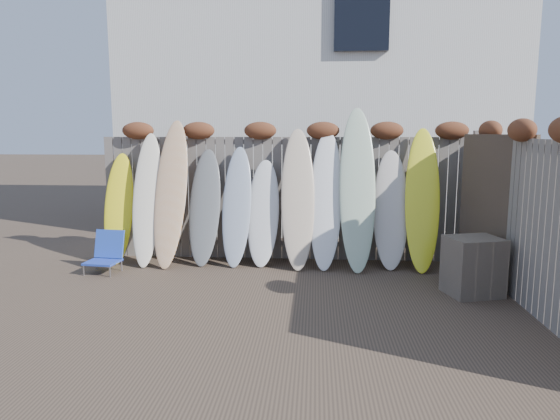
# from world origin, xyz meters

# --- Properties ---
(ground) EXTENTS (80.00, 80.00, 0.00)m
(ground) POSITION_xyz_m (0.00, 0.00, 0.00)
(ground) COLOR #493A2D
(back_fence) EXTENTS (6.05, 0.28, 2.24)m
(back_fence) POSITION_xyz_m (0.06, 2.39, 1.18)
(back_fence) COLOR slate
(back_fence) RESTS_ON ground
(right_fence) EXTENTS (0.28, 4.40, 2.24)m
(right_fence) POSITION_xyz_m (2.99, 0.25, 1.14)
(right_fence) COLOR slate
(right_fence) RESTS_ON ground
(house) EXTENTS (8.50, 5.50, 6.33)m
(house) POSITION_xyz_m (0.50, 6.50, 3.20)
(house) COLOR silver
(house) RESTS_ON ground
(beach_chair) EXTENTS (0.51, 0.53, 0.61)m
(beach_chair) POSITION_xyz_m (-2.64, 1.43, 0.28)
(beach_chair) COLOR #2440B5
(beach_chair) RESTS_ON ground
(wooden_crate) EXTENTS (0.76, 0.69, 0.75)m
(wooden_crate) POSITION_xyz_m (2.52, 0.71, 0.37)
(wooden_crate) COLOR #746257
(wooden_crate) RESTS_ON ground
(lattice_panel) EXTENTS (0.53, 1.30, 2.05)m
(lattice_panel) POSITION_xyz_m (2.91, 1.20, 1.02)
(lattice_panel) COLOR #3B2B24
(lattice_panel) RESTS_ON ground
(surfboard_0) EXTENTS (0.49, 0.64, 1.75)m
(surfboard_0) POSITION_xyz_m (-2.65, 2.04, 0.87)
(surfboard_0) COLOR yellow
(surfboard_0) RESTS_ON ground
(surfboard_1) EXTENTS (0.47, 0.74, 2.07)m
(surfboard_1) POSITION_xyz_m (-2.15, 1.94, 1.03)
(surfboard_1) COLOR white
(surfboard_1) RESTS_ON ground
(surfboard_2) EXTENTS (0.59, 0.85, 2.27)m
(surfboard_2) POSITION_xyz_m (-1.76, 1.92, 1.14)
(surfboard_2) COLOR #F2B381
(surfboard_2) RESTS_ON ground
(surfboard_3) EXTENTS (0.54, 0.68, 1.81)m
(surfboard_3) POSITION_xyz_m (-1.25, 2.03, 0.91)
(surfboard_3) COLOR slate
(surfboard_3) RESTS_ON ground
(surfboard_4) EXTENTS (0.50, 0.69, 1.85)m
(surfboard_4) POSITION_xyz_m (-0.74, 2.00, 0.93)
(surfboard_4) COLOR #9DAABF
(surfboard_4) RESTS_ON ground
(surfboard_5) EXTENTS (0.55, 0.63, 1.65)m
(surfboard_5) POSITION_xyz_m (-0.32, 2.02, 0.82)
(surfboard_5) COLOR white
(surfboard_5) RESTS_ON ground
(surfboard_6) EXTENTS (0.55, 0.78, 2.14)m
(surfboard_6) POSITION_xyz_m (0.22, 1.95, 1.07)
(surfboard_6) COLOR beige
(surfboard_6) RESTS_ON ground
(surfboard_7) EXTENTS (0.54, 0.78, 2.10)m
(surfboard_7) POSITION_xyz_m (0.65, 1.97, 1.05)
(surfboard_7) COLOR white
(surfboard_7) RESTS_ON ground
(surfboard_8) EXTENTS (0.55, 0.86, 2.46)m
(surfboard_8) POSITION_xyz_m (1.13, 1.92, 1.23)
(surfboard_8) COLOR #B4CDB0
(surfboard_8) RESTS_ON ground
(surfboard_9) EXTENTS (0.57, 0.68, 1.81)m
(surfboard_9) POSITION_xyz_m (1.65, 2.02, 0.90)
(surfboard_9) COLOR silver
(surfboard_9) RESTS_ON ground
(surfboard_10) EXTENTS (0.58, 0.80, 2.15)m
(surfboard_10) POSITION_xyz_m (2.10, 1.94, 1.07)
(surfboard_10) COLOR #FFFB29
(surfboard_10) RESTS_ON ground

